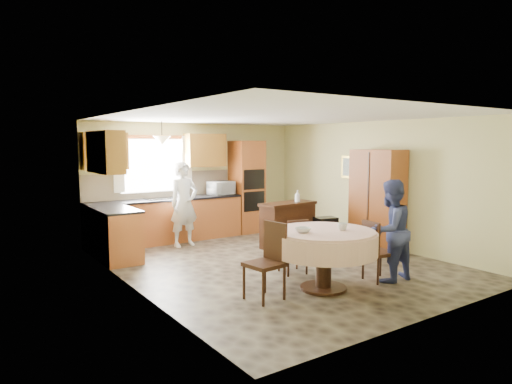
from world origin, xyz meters
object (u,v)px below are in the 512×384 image
at_px(oven_tower, 247,187).
at_px(person_dining, 390,231).
at_px(chair_back, 295,244).
at_px(dining_table, 324,243).
at_px(person_sink, 184,204).
at_px(chair_right, 376,248).
at_px(chair_left, 269,257).
at_px(sideboard, 288,226).
at_px(cupboard, 377,200).

height_order(oven_tower, person_dining, oven_tower).
height_order(chair_back, person_dining, person_dining).
xyz_separation_m(dining_table, chair_back, (0.15, 0.82, -0.18)).
height_order(dining_table, person_sink, person_sink).
distance_m(dining_table, chair_right, 0.93).
xyz_separation_m(dining_table, chair_right, (0.91, -0.15, -0.16)).
distance_m(dining_table, chair_back, 0.85).
height_order(oven_tower, person_sink, oven_tower).
xyz_separation_m(oven_tower, chair_back, (-1.30, -3.36, -0.58)).
bearing_deg(chair_left, oven_tower, 143.14).
bearing_deg(chair_right, person_dining, -108.33).
bearing_deg(chair_right, sideboard, 0.98).
bearing_deg(sideboard, chair_back, -130.94).
xyz_separation_m(chair_right, person_dining, (0.19, -0.10, 0.26)).
height_order(cupboard, chair_right, cupboard).
xyz_separation_m(cupboard, person_sink, (-2.92, 2.41, -0.12)).
xyz_separation_m(cupboard, chair_right, (-1.61, -1.38, -0.47)).
bearing_deg(chair_back, person_dining, 142.88).
bearing_deg(chair_back, oven_tower, -99.75).
distance_m(sideboard, person_sink, 2.12).
xyz_separation_m(chair_left, person_sink, (0.45, 3.50, 0.29)).
height_order(cupboard, chair_back, cupboard).
xyz_separation_m(oven_tower, chair_left, (-2.30, -4.04, -0.50)).
distance_m(oven_tower, chair_back, 3.65).
distance_m(oven_tower, cupboard, 3.14).
distance_m(sideboard, dining_table, 2.72).
xyz_separation_m(dining_table, chair_left, (-0.85, 0.14, -0.10)).
bearing_deg(oven_tower, person_sink, -163.79).
relative_size(cupboard, person_dining, 1.27).
bearing_deg(person_sink, sideboard, -42.47).
xyz_separation_m(oven_tower, chair_right, (-0.54, -4.33, -0.55)).
height_order(dining_table, person_dining, person_dining).
height_order(cupboard, chair_left, cupboard).
bearing_deg(dining_table, chair_back, 79.53).
relative_size(sideboard, cupboard, 0.61).
distance_m(dining_table, person_sink, 3.67).
xyz_separation_m(person_sink, person_dining, (1.50, -3.89, -0.09)).
distance_m(chair_right, person_dining, 0.34).
relative_size(sideboard, dining_table, 0.79).
distance_m(cupboard, person_dining, 2.06).
relative_size(chair_left, chair_back, 1.16).
bearing_deg(oven_tower, dining_table, -109.13).
bearing_deg(chair_left, dining_table, 73.45).
xyz_separation_m(cupboard, dining_table, (-2.52, -1.23, -0.31)).
bearing_deg(sideboard, chair_left, -138.99).
relative_size(sideboard, person_dining, 0.77).
xyz_separation_m(oven_tower, person_dining, (-0.35, -4.43, -0.30)).
bearing_deg(chair_right, oven_tower, 1.66).
xyz_separation_m(sideboard, person_dining, (-0.16, -2.65, 0.34)).
height_order(chair_left, person_sink, person_sink).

